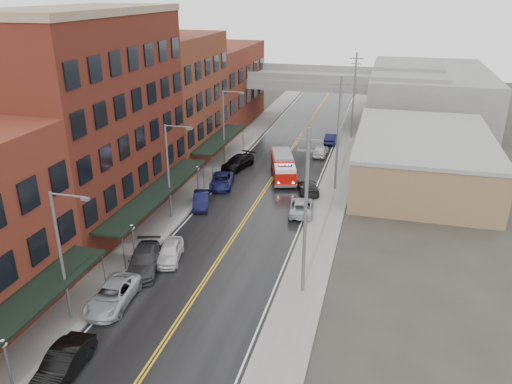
# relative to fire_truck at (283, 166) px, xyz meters

# --- Properties ---
(road) EXTENTS (11.00, 160.00, 0.02)m
(road) POSITION_rel_fire_truck_xyz_m (-1.14, -6.94, -1.43)
(road) COLOR black
(road) RESTS_ON ground
(sidewalk_left) EXTENTS (3.00, 160.00, 0.15)m
(sidewalk_left) POSITION_rel_fire_truck_xyz_m (-8.44, -6.94, -1.37)
(sidewalk_left) COLOR slate
(sidewalk_left) RESTS_ON ground
(sidewalk_right) EXTENTS (3.00, 160.00, 0.15)m
(sidewalk_right) POSITION_rel_fire_truck_xyz_m (6.16, -6.94, -1.37)
(sidewalk_right) COLOR slate
(sidewalk_right) RESTS_ON ground
(curb_left) EXTENTS (0.30, 160.00, 0.15)m
(curb_left) POSITION_rel_fire_truck_xyz_m (-6.79, -6.94, -1.37)
(curb_left) COLOR gray
(curb_left) RESTS_ON ground
(curb_right) EXTENTS (0.30, 160.00, 0.15)m
(curb_right) POSITION_rel_fire_truck_xyz_m (4.51, -6.94, -1.37)
(curb_right) COLOR gray
(curb_right) RESTS_ON ground
(brick_building_b) EXTENTS (9.00, 20.00, 18.00)m
(brick_building_b) POSITION_rel_fire_truck_xyz_m (-14.44, -13.94, 7.56)
(brick_building_b) COLOR #551A16
(brick_building_b) RESTS_ON ground
(brick_building_c) EXTENTS (9.00, 15.00, 15.00)m
(brick_building_c) POSITION_rel_fire_truck_xyz_m (-14.44, 3.56, 6.06)
(brick_building_c) COLOR brown
(brick_building_c) RESTS_ON ground
(brick_building_far) EXTENTS (9.00, 20.00, 12.00)m
(brick_building_far) POSITION_rel_fire_truck_xyz_m (-14.44, 21.06, 4.56)
(brick_building_far) COLOR maroon
(brick_building_far) RESTS_ON ground
(tan_building) EXTENTS (14.00, 22.00, 5.00)m
(tan_building) POSITION_rel_fire_truck_xyz_m (14.86, 3.06, 1.06)
(tan_building) COLOR olive
(tan_building) RESTS_ON ground
(right_far_block) EXTENTS (18.00, 30.00, 8.00)m
(right_far_block) POSITION_rel_fire_truck_xyz_m (16.86, 33.06, 2.56)
(right_far_block) COLOR slate
(right_far_block) RESTS_ON ground
(awning_0) EXTENTS (2.60, 16.00, 3.09)m
(awning_0) POSITION_rel_fire_truck_xyz_m (-8.63, -32.94, 1.54)
(awning_0) COLOR black
(awning_0) RESTS_ON ground
(awning_1) EXTENTS (2.60, 18.00, 3.09)m
(awning_1) POSITION_rel_fire_truck_xyz_m (-8.63, -13.94, 1.55)
(awning_1) COLOR black
(awning_1) RESTS_ON ground
(awning_2) EXTENTS (2.60, 13.00, 3.09)m
(awning_2) POSITION_rel_fire_truck_xyz_m (-8.63, 3.56, 1.54)
(awning_2) COLOR black
(awning_2) RESTS_ON ground
(globe_lamp_0) EXTENTS (0.44, 0.44, 3.12)m
(globe_lamp_0) POSITION_rel_fire_truck_xyz_m (-7.54, -34.94, 0.87)
(globe_lamp_0) COLOR #59595B
(globe_lamp_0) RESTS_ON ground
(globe_lamp_1) EXTENTS (0.44, 0.44, 3.12)m
(globe_lamp_1) POSITION_rel_fire_truck_xyz_m (-7.54, -20.94, 0.87)
(globe_lamp_1) COLOR #59595B
(globe_lamp_1) RESTS_ON ground
(globe_lamp_2) EXTENTS (0.44, 0.44, 3.12)m
(globe_lamp_2) POSITION_rel_fire_truck_xyz_m (-7.54, -6.94, 0.87)
(globe_lamp_2) COLOR #59595B
(globe_lamp_2) RESTS_ON ground
(street_lamp_0) EXTENTS (2.64, 0.22, 9.00)m
(street_lamp_0) POSITION_rel_fire_truck_xyz_m (-7.69, -28.94, 3.74)
(street_lamp_0) COLOR #59595B
(street_lamp_0) RESTS_ON ground
(street_lamp_1) EXTENTS (2.64, 0.22, 9.00)m
(street_lamp_1) POSITION_rel_fire_truck_xyz_m (-7.69, -12.94, 3.74)
(street_lamp_1) COLOR #59595B
(street_lamp_1) RESTS_ON ground
(street_lamp_2) EXTENTS (2.64, 0.22, 9.00)m
(street_lamp_2) POSITION_rel_fire_truck_xyz_m (-7.69, 3.06, 3.74)
(street_lamp_2) COLOR #59595B
(street_lamp_2) RESTS_ON ground
(utility_pole_0) EXTENTS (1.80, 0.24, 12.00)m
(utility_pole_0) POSITION_rel_fire_truck_xyz_m (6.06, -21.94, 4.86)
(utility_pole_0) COLOR #59595B
(utility_pole_0) RESTS_ON ground
(utility_pole_1) EXTENTS (1.80, 0.24, 12.00)m
(utility_pole_1) POSITION_rel_fire_truck_xyz_m (6.06, -1.94, 4.86)
(utility_pole_1) COLOR #59595B
(utility_pole_1) RESTS_ON ground
(utility_pole_2) EXTENTS (1.80, 0.24, 12.00)m
(utility_pole_2) POSITION_rel_fire_truck_xyz_m (6.06, 18.06, 4.86)
(utility_pole_2) COLOR #59595B
(utility_pole_2) RESTS_ON ground
(overpass) EXTENTS (40.00, 10.00, 7.50)m
(overpass) POSITION_rel_fire_truck_xyz_m (-1.14, 25.06, 4.54)
(overpass) COLOR slate
(overpass) RESTS_ON ground
(fire_truck) EXTENTS (4.50, 7.66, 2.67)m
(fire_truck) POSITION_rel_fire_truck_xyz_m (0.00, 0.00, 0.00)
(fire_truck) COLOR #B40F08
(fire_truck) RESTS_ON ground
(parked_car_left_1) EXTENTS (1.99, 4.87, 1.57)m
(parked_car_left_1) POSITION_rel_fire_truck_xyz_m (-5.34, -33.44, -0.66)
(parked_car_left_1) COLOR black
(parked_car_left_1) RESTS_ON ground
(parked_car_left_2) EXTENTS (2.87, 5.44, 1.46)m
(parked_car_left_2) POSITION_rel_fire_truck_xyz_m (-6.14, -26.74, -0.71)
(parked_car_left_2) COLOR #A0A2A7
(parked_car_left_2) RESTS_ON ground
(parked_car_left_3) EXTENTS (3.67, 5.82, 1.57)m
(parked_car_left_3) POSITION_rel_fire_truck_xyz_m (-6.14, -22.02, -0.66)
(parked_car_left_3) COLOR #2A2A2C
(parked_car_left_3) RESTS_ON ground
(parked_car_left_4) EXTENTS (2.60, 4.52, 1.45)m
(parked_car_left_4) POSITION_rel_fire_truck_xyz_m (-4.86, -20.14, -0.72)
(parked_car_left_4) COLOR silver
(parked_car_left_4) RESTS_ON ground
(parked_car_left_5) EXTENTS (2.69, 4.52, 1.41)m
(parked_car_left_5) POSITION_rel_fire_truck_xyz_m (-6.14, -9.74, -0.74)
(parked_car_left_5) COLOR black
(parked_car_left_5) RESTS_ON ground
(parked_car_left_6) EXTENTS (3.19, 5.27, 1.37)m
(parked_car_left_6) POSITION_rel_fire_truck_xyz_m (-5.88, -4.18, -0.76)
(parked_car_left_6) COLOR #131949
(parked_car_left_6) RESTS_ON ground
(parked_car_left_7) EXTENTS (3.46, 5.62, 1.52)m
(parked_car_left_7) POSITION_rel_fire_truck_xyz_m (-5.90, 1.96, -0.68)
(parked_car_left_7) COLOR black
(parked_car_left_7) RESTS_ON ground
(parked_car_right_0) EXTENTS (2.84, 5.10, 1.35)m
(parked_car_right_0) POSITION_rel_fire_truck_xyz_m (3.61, -8.74, -0.77)
(parked_car_right_0) COLOR #A3A5AB
(parked_car_right_0) RESTS_ON ground
(parked_car_right_1) EXTENTS (3.35, 5.06, 1.36)m
(parked_car_right_1) POSITION_rel_fire_truck_xyz_m (3.39, -3.48, -0.76)
(parked_car_right_1) COLOR black
(parked_car_right_1) RESTS_ON ground
(parked_car_right_2) EXTENTS (1.75, 4.13, 1.39)m
(parked_car_right_2) POSITION_rel_fire_truck_xyz_m (2.98, 9.26, -0.75)
(parked_car_right_2) COLOR silver
(parked_car_right_2) RESTS_ON ground
(parked_car_right_3) EXTENTS (1.59, 4.42, 1.45)m
(parked_car_right_3) POSITION_rel_fire_truck_xyz_m (3.64, 15.26, -0.72)
(parked_car_right_3) COLOR black
(parked_car_right_3) RESTS_ON ground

